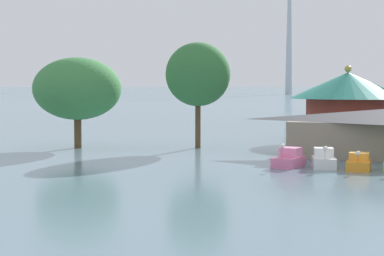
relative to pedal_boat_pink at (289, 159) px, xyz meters
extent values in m
cube|color=pink|center=(-0.02, -0.08, -0.19)|extent=(2.25, 3.10, 0.72)
cube|color=pink|center=(0.07, 0.26, 0.50)|extent=(1.62, 1.56, 0.67)
cylinder|color=pink|center=(-0.31, -1.15, 0.54)|extent=(0.14, 0.14, 0.74)
sphere|color=white|center=(-0.31, -1.15, 1.07)|extent=(0.32, 0.32, 0.32)
cube|color=white|center=(2.48, 0.09, -0.17)|extent=(2.01, 2.65, 0.77)
cube|color=white|center=(2.42, 0.38, 0.55)|extent=(1.52, 1.31, 0.67)
cylinder|color=white|center=(2.66, -0.86, 0.49)|extent=(0.14, 0.14, 0.55)
sphere|color=white|center=(2.66, -0.86, 0.94)|extent=(0.36, 0.36, 0.36)
cube|color=orange|center=(4.92, -0.29, -0.22)|extent=(1.60, 2.56, 0.67)
cube|color=gold|center=(4.92, 0.03, 0.39)|extent=(1.35, 1.16, 0.55)
cylinder|color=orange|center=(4.90, -1.30, 0.35)|extent=(0.14, 0.14, 0.46)
sphere|color=white|center=(4.90, -1.30, 0.74)|extent=(0.32, 0.32, 0.32)
cylinder|color=#993328|center=(2.54, 21.17, 1.70)|extent=(8.38, 8.38, 4.51)
cone|color=teal|center=(2.54, 21.17, 5.28)|extent=(11.92, 11.92, 2.66)
sphere|color=#B7993D|center=(2.54, 21.17, 6.96)|extent=(0.70, 0.70, 0.70)
cylinder|color=brown|center=(-21.00, 7.39, 0.77)|extent=(0.69, 0.69, 2.64)
ellipsoid|color=#3D7F42|center=(-21.00, 7.39, 4.99)|extent=(8.22, 8.22, 5.81)
cylinder|color=brown|center=(-10.27, 10.74, 1.40)|extent=(0.51, 0.51, 3.91)
ellipsoid|color=#337038|center=(-10.27, 10.74, 6.32)|extent=(6.02, 6.02, 5.92)
camera|label=1|loc=(7.32, -45.69, 5.52)|focal=59.46mm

